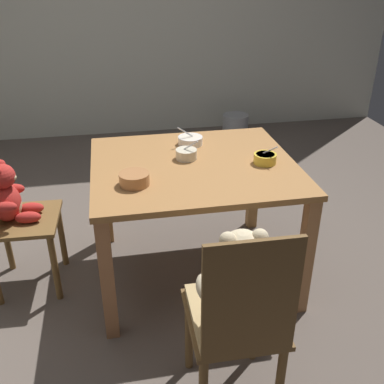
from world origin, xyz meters
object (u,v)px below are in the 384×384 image
Objects in this scene: dining_table at (194,181)px; teddy_chair_near_front at (238,298)px; teddy_chair_near_left at (9,205)px; porridge_bowl_yellow_near_right at (265,158)px; porridge_bowl_terracotta_near_left at (134,179)px; porridge_bowl_cream_center at (186,154)px; porridge_bowl_white_far_center at (190,140)px; metal_pail at (235,126)px.

dining_table is 0.91m from teddy_chair_near_front.
teddy_chair_near_left reaches higher than porridge_bowl_yellow_near_right.
dining_table is at bearing 169.74° from porridge_bowl_yellow_near_right.
teddy_chair_near_left reaches higher than teddy_chair_near_front.
teddy_chair_near_front is 6.21× the size of porridge_bowl_terracotta_near_left.
teddy_chair_near_front is 7.80× the size of porridge_bowl_cream_center.
porridge_bowl_terracotta_near_left is 0.59m from porridge_bowl_white_far_center.
metal_pail is at bearing 50.87° from teddy_chair_near_left.
porridge_bowl_white_far_center is 0.57× the size of metal_pail.
metal_pail is (0.86, 3.06, -0.44)m from teddy_chair_near_front.
porridge_bowl_white_far_center is 1.25× the size of porridge_bowl_yellow_near_right.
porridge_bowl_cream_center is (-0.03, 0.07, 0.14)m from dining_table.
porridge_bowl_white_far_center is (0.03, 0.27, 0.13)m from dining_table.
porridge_bowl_terracotta_near_left is (-0.32, 0.72, 0.18)m from teddy_chair_near_front.
dining_table is 7.36× the size of porridge_bowl_terracotta_near_left.
porridge_bowl_yellow_near_right reaches higher than dining_table.
porridge_bowl_terracotta_near_left is (-0.33, -0.20, 0.14)m from dining_table.
porridge_bowl_yellow_near_right is at bearing 10.29° from porridge_bowl_terracotta_near_left.
metal_pail is (0.89, 2.08, -0.62)m from porridge_bowl_cream_center.
metal_pail is at bearing -14.93° from teddy_chair_near_front.
porridge_bowl_white_far_center is at bearing -113.73° from metal_pail.
teddy_chair_near_left is at bearing 174.45° from porridge_bowl_yellow_near_right.
teddy_chair_near_front is at bearing -91.83° from porridge_bowl_white_far_center.
porridge_bowl_cream_center is (-0.02, 0.98, 0.17)m from teddy_chair_near_front.
porridge_bowl_white_far_center is (0.36, 0.47, -0.01)m from porridge_bowl_terracotta_near_left.
dining_table is 0.41m from porridge_bowl_terracotta_near_left.
teddy_chair_near_front is at bearing -65.80° from porridge_bowl_terracotta_near_left.
teddy_chair_near_left reaches higher than porridge_bowl_terracotta_near_left.
porridge_bowl_cream_center is at bearing 2.07° from teddy_chair_near_front.
dining_table is 2.36m from metal_pail.
porridge_bowl_terracotta_near_left is at bearing -19.16° from teddy_chair_near_left.
porridge_bowl_cream_center is 0.97× the size of porridge_bowl_yellow_near_right.
teddy_chair_near_front reaches higher than porridge_bowl_terracotta_near_left.
dining_table is 1.18× the size of teddy_chair_near_left.
dining_table is at bearing -1.36° from teddy_chair_near_left.
porridge_bowl_terracotta_near_left reaches higher than dining_table.
teddy_chair_near_left reaches higher than metal_pail.
metal_pail is (0.86, 2.15, -0.48)m from dining_table.
metal_pail is (1.19, 2.35, -0.62)m from porridge_bowl_terracotta_near_left.
porridge_bowl_cream_center is 0.44× the size of metal_pail.
porridge_bowl_yellow_near_right is (1.36, -0.13, 0.22)m from teddy_chair_near_left.
dining_table is at bearing 0.41° from teddy_chair_near_front.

